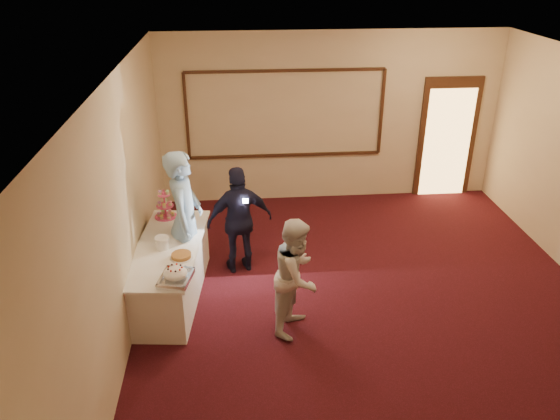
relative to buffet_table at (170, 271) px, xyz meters
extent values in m
plane|color=black|center=(2.60, -0.47, -0.39)|extent=(7.00, 7.00, 0.00)
cube|color=beige|center=(2.60, 3.03, 1.11)|extent=(6.00, 0.04, 3.00)
cube|color=beige|center=(-0.40, -0.47, 1.11)|extent=(0.04, 7.00, 3.00)
cube|color=white|center=(2.60, -0.47, 2.61)|extent=(6.00, 7.00, 0.04)
cube|color=#371810|center=(1.80, 3.00, 0.46)|extent=(3.40, 0.04, 0.05)
cube|color=#371810|center=(1.80, 3.00, 1.96)|extent=(3.40, 0.04, 0.05)
cube|color=#371810|center=(0.10, 3.00, 1.21)|extent=(0.05, 0.04, 1.50)
cube|color=#371810|center=(3.50, 3.00, 1.21)|extent=(0.05, 0.04, 1.50)
cube|color=#371810|center=(4.75, 2.99, 0.71)|extent=(1.05, 0.06, 2.20)
cube|color=#FFBF66|center=(4.75, 2.96, 0.61)|extent=(0.85, 0.02, 2.00)
cube|color=white|center=(0.00, 0.00, -0.02)|extent=(0.92, 2.04, 0.74)
cube|color=white|center=(0.00, 0.00, 0.37)|extent=(1.02, 2.16, 0.03)
cube|color=#B8BABF|center=(0.18, -0.82, 0.40)|extent=(0.41, 0.49, 0.04)
ellipsoid|color=white|center=(0.18, -0.82, 0.48)|extent=(0.28, 0.28, 0.12)
cube|color=silver|center=(0.27, -0.69, 0.42)|extent=(0.09, 0.29, 0.01)
cylinder|color=#DF477F|center=(-0.10, 0.85, 0.59)|extent=(0.02, 0.02, 0.42)
cylinder|color=#DF477F|center=(-0.10, 0.85, 0.39)|extent=(0.31, 0.31, 0.01)
cylinder|color=#DF477F|center=(-0.10, 0.85, 0.56)|extent=(0.24, 0.24, 0.01)
cylinder|color=#DF477F|center=(-0.10, 0.85, 0.72)|extent=(0.17, 0.17, 0.01)
cylinder|color=white|center=(-0.06, -0.05, 0.45)|extent=(0.17, 0.17, 0.14)
cylinder|color=white|center=(-0.06, -0.05, 0.53)|extent=(0.18, 0.18, 0.01)
cylinder|color=white|center=(0.21, 0.40, 0.46)|extent=(0.20, 0.20, 0.16)
cylinder|color=white|center=(0.21, 0.40, 0.55)|extent=(0.21, 0.21, 0.01)
cylinder|color=white|center=(0.20, -0.31, 0.39)|extent=(0.28, 0.28, 0.01)
cylinder|color=#945125|center=(0.20, -0.31, 0.42)|extent=(0.24, 0.24, 0.05)
imported|color=#82A8CE|center=(0.22, 0.34, 0.58)|extent=(0.54, 0.75, 1.93)
imported|color=beige|center=(1.58, -0.78, 0.35)|extent=(0.82, 0.89, 1.47)
imported|color=black|center=(0.94, 0.61, 0.40)|extent=(0.98, 0.57, 1.58)
cube|color=white|center=(1.02, 0.44, 0.78)|extent=(0.07, 0.04, 0.05)
camera|label=1|loc=(0.91, -6.18, 3.85)|focal=35.00mm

